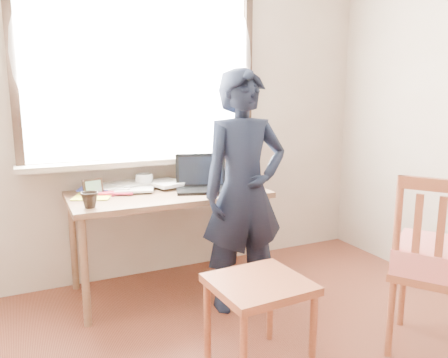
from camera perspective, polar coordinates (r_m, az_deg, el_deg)
name	(u,v)px	position (r m, az deg, el deg)	size (l,w,h in m)	color
room_shell	(302,42)	(1.85, 10.14, 17.21)	(3.52, 4.02, 2.61)	#B5A492
desk	(169,202)	(3.18, -7.26, -3.02)	(1.38, 0.69, 0.74)	brown
laptop	(202,182)	(3.21, -2.94, -0.34)	(0.44, 0.40, 0.25)	black
mug_white	(144,181)	(3.33, -10.38, -0.21)	(0.13, 0.13, 0.10)	white
mug_dark	(90,200)	(2.82, -17.12, -2.62)	(0.11, 0.11, 0.10)	black
mouse	(235,186)	(3.25, 1.46, -0.95)	(0.09, 0.06, 0.03)	black
desk_clutter	(128,187)	(3.28, -12.43, -1.01)	(0.83, 0.53, 0.04)	#EDF83A
book_a	(117,188)	(3.29, -13.83, -1.21)	(0.18, 0.25, 0.02)	white
book_b	(214,180)	(3.54, -1.28, -0.07)	(0.17, 0.23, 0.02)	white
picture_frame	(93,188)	(3.13, -16.74, -1.15)	(0.14, 0.05, 0.11)	black
work_chair	(259,294)	(2.35, 4.59, -14.76)	(0.50, 0.48, 0.49)	brown
side_chair	(440,261)	(2.69, 26.39, -9.56)	(0.64, 0.64, 1.02)	brown
person	(244,192)	(2.88, 2.64, -1.68)	(0.58, 0.38, 1.60)	black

